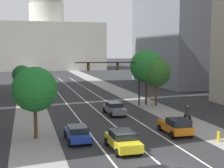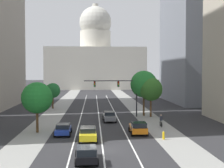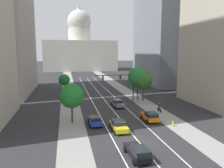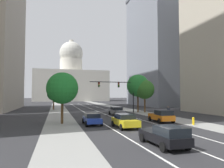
{
  "view_description": "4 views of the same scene",
  "coord_description": "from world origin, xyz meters",
  "px_view_note": "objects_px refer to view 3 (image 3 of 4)",
  "views": [
    {
      "loc": [
        -8.74,
        -19.44,
        7.85
      ],
      "look_at": [
        0.99,
        17.0,
        3.8
      ],
      "focal_mm": 52.61,
      "sensor_mm": 36.0,
      "label": 1
    },
    {
      "loc": [
        -0.9,
        -31.37,
        7.76
      ],
      "look_at": [
        2.09,
        20.68,
        5.6
      ],
      "focal_mm": 51.97,
      "sensor_mm": 36.0,
      "label": 2
    },
    {
      "loc": [
        -8.74,
        -25.19,
        11.32
      ],
      "look_at": [
        -0.57,
        13.54,
        5.44
      ],
      "focal_mm": 35.33,
      "sensor_mm": 36.0,
      "label": 3
    },
    {
      "loc": [
        -8.74,
        -17.27,
        3.51
      ],
      "look_at": [
        -0.37,
        14.07,
        5.21
      ],
      "focal_mm": 33.84,
      "sensor_mm": 36.0,
      "label": 4
    }
  ],
  "objects_px": {
    "cyclist": "(159,107)",
    "street_tree_near_left": "(64,80)",
    "car_blue": "(95,120)",
    "street_tree_near_right": "(138,77)",
    "car_orange": "(150,116)",
    "car_yellow": "(119,125)",
    "car_black": "(138,152)",
    "street_tree_mid_left": "(72,96)",
    "street_tree_mid_right": "(144,81)",
    "capitol_building": "(80,50)",
    "fire_hydrant": "(173,123)",
    "traffic_signal_mast": "(121,81)",
    "car_gray": "(118,103)"
  },
  "relations": [
    {
      "from": "street_tree_mid_right",
      "to": "street_tree_mid_left",
      "type": "xyz_separation_m",
      "value": [
        -16.65,
        -12.86,
        -0.28
      ]
    },
    {
      "from": "street_tree_near_left",
      "to": "car_yellow",
      "type": "bearing_deg",
      "value": -76.0
    },
    {
      "from": "capitol_building",
      "to": "cyclist",
      "type": "bearing_deg",
      "value": -85.11
    },
    {
      "from": "fire_hydrant",
      "to": "cyclist",
      "type": "bearing_deg",
      "value": 80.09
    },
    {
      "from": "car_blue",
      "to": "street_tree_near_left",
      "type": "distance_m",
      "value": 28.18
    },
    {
      "from": "car_black",
      "to": "traffic_signal_mast",
      "type": "height_order",
      "value": "traffic_signal_mast"
    },
    {
      "from": "traffic_signal_mast",
      "to": "street_tree_near_left",
      "type": "relative_size",
      "value": 1.71
    },
    {
      "from": "street_tree_mid_right",
      "to": "street_tree_near_right",
      "type": "bearing_deg",
      "value": 129.34
    },
    {
      "from": "traffic_signal_mast",
      "to": "fire_hydrant",
      "type": "relative_size",
      "value": 9.82
    },
    {
      "from": "street_tree_near_left",
      "to": "fire_hydrant",
      "type": "bearing_deg",
      "value": -62.29
    },
    {
      "from": "capitol_building",
      "to": "street_tree_mid_right",
      "type": "distance_m",
      "value": 89.24
    },
    {
      "from": "car_yellow",
      "to": "street_tree_mid_right",
      "type": "xyz_separation_m",
      "value": [
        10.21,
        17.95,
        3.86
      ]
    },
    {
      "from": "car_orange",
      "to": "car_black",
      "type": "relative_size",
      "value": 0.91
    },
    {
      "from": "cyclist",
      "to": "street_tree_near_left",
      "type": "height_order",
      "value": "street_tree_near_left"
    },
    {
      "from": "car_yellow",
      "to": "street_tree_near_left",
      "type": "xyz_separation_m",
      "value": [
        -7.69,
        30.87,
        2.89
      ]
    },
    {
      "from": "cyclist",
      "to": "street_tree_mid_right",
      "type": "relative_size",
      "value": 0.26
    },
    {
      "from": "car_orange",
      "to": "street_tree_mid_left",
      "type": "xyz_separation_m",
      "value": [
        -12.49,
        1.9,
        3.55
      ]
    },
    {
      "from": "car_black",
      "to": "street_tree_mid_left",
      "type": "distance_m",
      "value": 15.53
    },
    {
      "from": "fire_hydrant",
      "to": "cyclist",
      "type": "xyz_separation_m",
      "value": [
        1.43,
        8.18,
        0.39
      ]
    },
    {
      "from": "car_orange",
      "to": "car_gray",
      "type": "bearing_deg",
      "value": 16.94
    },
    {
      "from": "car_gray",
      "to": "fire_hydrant",
      "type": "bearing_deg",
      "value": -159.52
    },
    {
      "from": "capitol_building",
      "to": "street_tree_mid_right",
      "type": "bearing_deg",
      "value": -84.39
    },
    {
      "from": "car_black",
      "to": "cyclist",
      "type": "bearing_deg",
      "value": -32.59
    },
    {
      "from": "street_tree_mid_left",
      "to": "street_tree_near_right",
      "type": "bearing_deg",
      "value": 41.94
    },
    {
      "from": "street_tree_mid_right",
      "to": "street_tree_near_left",
      "type": "height_order",
      "value": "street_tree_mid_right"
    },
    {
      "from": "car_orange",
      "to": "street_tree_near_right",
      "type": "distance_m",
      "value": 16.92
    },
    {
      "from": "capitol_building",
      "to": "car_blue",
      "type": "relative_size",
      "value": 10.09
    },
    {
      "from": "fire_hydrant",
      "to": "street_tree_near_right",
      "type": "relative_size",
      "value": 0.12
    },
    {
      "from": "car_yellow",
      "to": "street_tree_mid_left",
      "type": "bearing_deg",
      "value": 50.68
    },
    {
      "from": "street_tree_near_right",
      "to": "street_tree_near_left",
      "type": "distance_m",
      "value": 20.65
    },
    {
      "from": "car_gray",
      "to": "street_tree_mid_left",
      "type": "xyz_separation_m",
      "value": [
        -9.46,
        -8.45,
        3.59
      ]
    },
    {
      "from": "car_blue",
      "to": "street_tree_near_right",
      "type": "bearing_deg",
      "value": -37.88
    },
    {
      "from": "capitol_building",
      "to": "fire_hydrant",
      "type": "bearing_deg",
      "value": -86.25
    },
    {
      "from": "car_orange",
      "to": "fire_hydrant",
      "type": "xyz_separation_m",
      "value": [
        2.43,
        -3.14,
        -0.34
      ]
    },
    {
      "from": "car_blue",
      "to": "street_tree_near_right",
      "type": "height_order",
      "value": "street_tree_near_right"
    },
    {
      "from": "street_tree_near_left",
      "to": "car_black",
      "type": "bearing_deg",
      "value": -78.95
    },
    {
      "from": "cyclist",
      "to": "street_tree_near_left",
      "type": "relative_size",
      "value": 0.33
    },
    {
      "from": "car_gray",
      "to": "capitol_building",
      "type": "bearing_deg",
      "value": -0.64
    },
    {
      "from": "car_black",
      "to": "street_tree_mid_left",
      "type": "xyz_separation_m",
      "value": [
        -6.44,
        13.67,
        3.6
      ]
    },
    {
      "from": "car_gray",
      "to": "street_tree_near_right",
      "type": "xyz_separation_m",
      "value": [
        6.19,
        5.62,
        4.67
      ]
    },
    {
      "from": "car_orange",
      "to": "cyclist",
      "type": "relative_size",
      "value": 2.37
    },
    {
      "from": "car_orange",
      "to": "street_tree_mid_right",
      "type": "relative_size",
      "value": 0.61
    },
    {
      "from": "car_gray",
      "to": "car_yellow",
      "type": "relative_size",
      "value": 1.04
    },
    {
      "from": "car_black",
      "to": "street_tree_near_right",
      "type": "relative_size",
      "value": 0.58
    },
    {
      "from": "car_black",
      "to": "traffic_signal_mast",
      "type": "bearing_deg",
      "value": -12.59
    },
    {
      "from": "capitol_building",
      "to": "street_tree_mid_right",
      "type": "height_order",
      "value": "capitol_building"
    },
    {
      "from": "car_blue",
      "to": "traffic_signal_mast",
      "type": "distance_m",
      "value": 17.53
    },
    {
      "from": "car_yellow",
      "to": "car_black",
      "type": "xyz_separation_m",
      "value": [
        0.01,
        -8.57,
        -0.02
      ]
    },
    {
      "from": "capitol_building",
      "to": "car_gray",
      "type": "distance_m",
      "value": 93.61
    },
    {
      "from": "car_orange",
      "to": "street_tree_near_left",
      "type": "relative_size",
      "value": 0.78
    }
  ]
}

